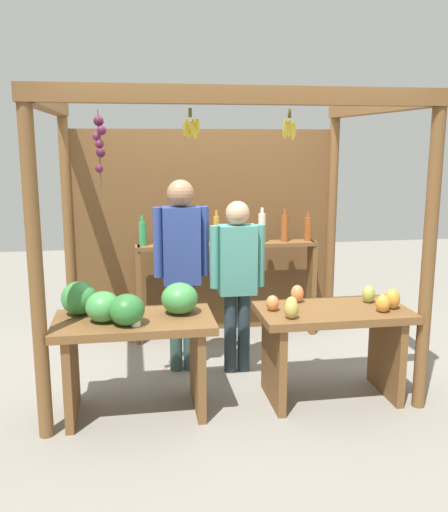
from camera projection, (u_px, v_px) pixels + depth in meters
name	position (u px, v px, depth m)	size (l,w,h in m)	color
ground_plane	(220.00, 366.00, 5.19)	(12.00, 12.00, 0.00)	gray
market_stall	(212.00, 208.00, 5.36)	(2.91, 2.18, 2.38)	brown
fruit_counter_left	(130.00, 329.00, 4.19)	(1.17, 0.66, 0.99)	brown
fruit_counter_right	(332.00, 332.00, 4.45)	(1.17, 0.64, 0.90)	brown
bottle_shelf_unit	(228.00, 261.00, 5.81)	(1.86, 0.22, 1.36)	brown
vendor_man	(181.00, 258.00, 4.91)	(0.48, 0.23, 1.70)	#314E49
vendor_woman	(237.00, 272.00, 4.91)	(0.48, 0.21, 1.52)	#283840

